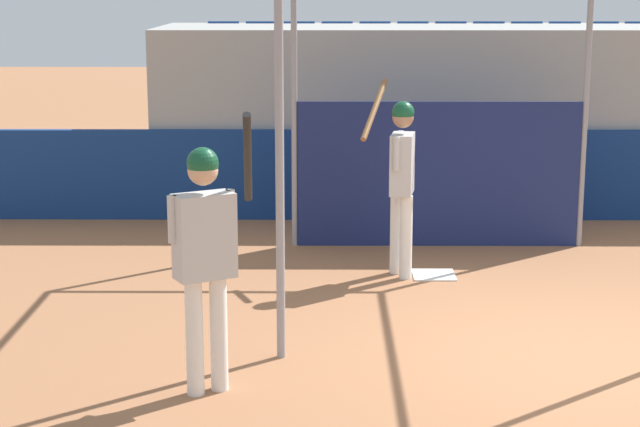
% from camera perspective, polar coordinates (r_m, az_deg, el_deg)
% --- Properties ---
extents(ground_plane, '(60.00, 60.00, 0.00)m').
position_cam_1_polar(ground_plane, '(9.04, 13.69, -7.53)').
color(ground_plane, '#9E6642').
extents(outfield_wall, '(24.00, 0.12, 1.16)m').
position_cam_1_polar(outfield_wall, '(13.86, 8.97, 2.04)').
color(outfield_wall, navy).
rests_on(outfield_wall, ground).
extents(bleacher_section, '(8.70, 2.40, 2.44)m').
position_cam_1_polar(bleacher_section, '(15.00, 8.34, 5.30)').
color(bleacher_section, '#9E9E99').
rests_on(bleacher_section, ground).
extents(batting_cage, '(3.37, 3.86, 3.12)m').
position_cam_1_polar(batting_cage, '(11.62, 6.70, 4.06)').
color(batting_cage, gray).
rests_on(batting_cage, ground).
extents(home_plate, '(0.44, 0.44, 0.02)m').
position_cam_1_polar(home_plate, '(11.24, 6.09, -3.28)').
color(home_plate, white).
rests_on(home_plate, ground).
extents(player_batter, '(0.58, 0.92, 2.00)m').
position_cam_1_polar(player_batter, '(10.98, 4.35, 2.29)').
color(player_batter, white).
rests_on(player_batter, ground).
extents(player_waiting, '(0.62, 0.64, 2.12)m').
position_cam_1_polar(player_waiting, '(7.82, -6.12, -1.69)').
color(player_waiting, white).
rests_on(player_waiting, ground).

